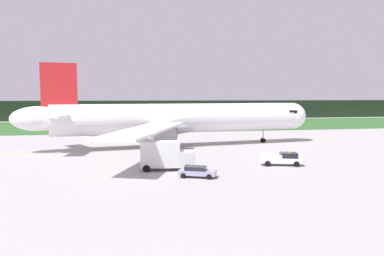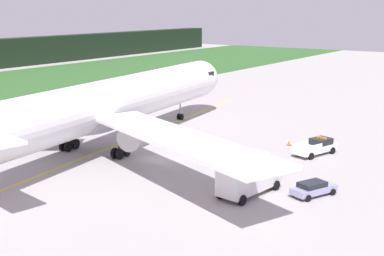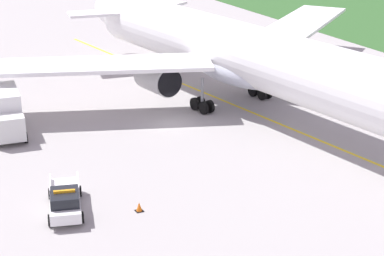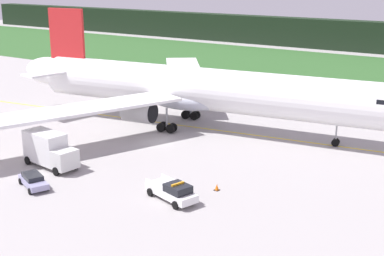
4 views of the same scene
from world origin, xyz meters
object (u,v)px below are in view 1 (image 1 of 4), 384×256
object	(u,v)px
ops_pickup_truck	(283,159)
catering_truck	(166,155)
airliner	(177,119)
staff_car	(197,171)
apron_cone	(283,157)

from	to	relation	value
ops_pickup_truck	catering_truck	distance (m)	16.17
catering_truck	ops_pickup_truck	bearing A→B (deg)	-0.03
airliner	staff_car	xyz separation A→B (m)	(-1.75, -26.17, -4.52)
catering_truck	staff_car	size ratio (longest dim) A/B	1.53
catering_truck	staff_car	bearing A→B (deg)	-57.79
ops_pickup_truck	catering_truck	size ratio (longest dim) A/B	0.83
ops_pickup_truck	airliner	bearing A→B (deg)	117.97
catering_truck	staff_car	xyz separation A→B (m)	(3.08, -4.88, -1.23)
airliner	catering_truck	bearing A→B (deg)	-102.78
catering_truck	apron_cone	bearing A→B (deg)	13.17
apron_cone	staff_car	bearing A→B (deg)	-148.92
staff_car	apron_cone	size ratio (longest dim) A/B	7.21
airliner	catering_truck	xyz separation A→B (m)	(-4.83, -21.29, -3.28)
ops_pickup_truck	staff_car	distance (m)	13.95
ops_pickup_truck	apron_cone	xyz separation A→B (m)	(2.13, 4.29, -0.59)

